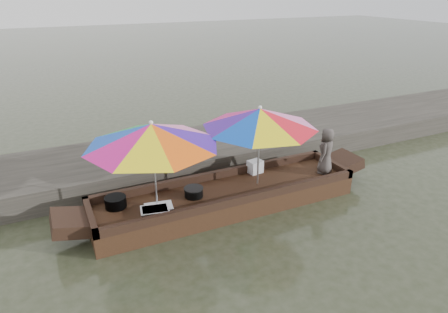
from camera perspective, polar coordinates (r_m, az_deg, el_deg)
name	(u,v)px	position (r m, az deg, el deg)	size (l,w,h in m)	color
water	(226,207)	(7.66, 0.32, -7.16)	(80.00, 80.00, 0.00)	#2C321E
dock	(186,154)	(9.37, -5.49, 0.37)	(22.00, 2.20, 0.50)	#2D2B26
boat_hull	(226,198)	(7.57, 0.32, -6.02)	(5.00, 1.20, 0.35)	black
cooking_pot	(116,202)	(7.15, -15.23, -6.30)	(0.37, 0.37, 0.19)	black
tray_crayfish	(155,211)	(6.85, -9.84, -7.68)	(0.47, 0.33, 0.09)	silver
tray_scallop	(159,208)	(6.96, -9.31, -7.22)	(0.47, 0.33, 0.06)	silver
charcoal_grill	(194,193)	(7.26, -4.35, -5.15)	(0.33, 0.33, 0.16)	black
supply_bag	(255,167)	(8.15, 4.47, -1.46)	(0.28, 0.22, 0.26)	silver
vendor	(326,151)	(8.24, 14.40, 0.78)	(0.47, 0.31, 0.95)	#463F3C
umbrella_bow	(154,165)	(6.73, -9.94, -1.23)	(2.24, 2.24, 1.55)	pink
umbrella_stern	(259,146)	(7.44, 4.99, 1.48)	(2.13, 2.13, 1.55)	orange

